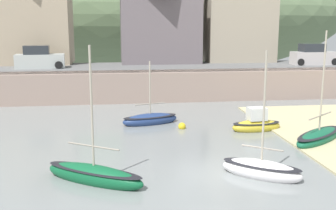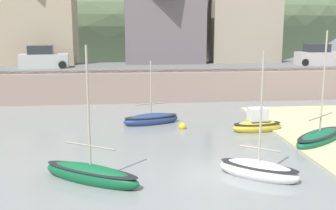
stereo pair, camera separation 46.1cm
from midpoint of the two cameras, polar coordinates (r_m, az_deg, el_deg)
name	(u,v)px [view 2 (the right image)]	position (r m, az deg, el deg)	size (l,w,h in m)	color
quay_seawall	(167,83)	(34.23, 0.25, 3.05)	(48.00, 9.40, 2.40)	gray
hillside_backdrop	(116,17)	(71.39, -6.99, 11.97)	(80.00, 44.00, 20.75)	#637A53
waterfront_building_left	(38,12)	(42.12, -17.23, 12.22)	(7.24, 5.33, 9.67)	tan
waterfront_building_centre	(163,18)	(41.59, -0.32, 11.94)	(7.89, 6.10, 8.53)	slate
waterfront_building_right	(244,2)	(43.20, 10.70, 13.79)	(7.04, 4.83, 11.59)	tan
sailboat_nearest_shore	(91,174)	(16.94, -9.82, -9.39)	(4.31, 3.30, 5.62)	#115B33
motorboat_with_cabin	(151,119)	(26.03, -1.83, -1.98)	(3.80, 2.17, 4.13)	navy
rowboat_small_beached	(319,137)	(23.41, 20.70, -4.20)	(4.25, 3.77, 6.05)	#145C3D
dinghy_open_wooden	(259,170)	(17.57, 13.12, -8.74)	(3.36, 2.89, 5.39)	white
sailboat_tall_mast	(257,125)	(24.88, 12.72, -2.65)	(3.10, 1.48, 1.55)	gold
parked_car_near_slipway	(43,59)	(37.60, -16.48, 6.16)	(4.24, 2.07, 1.95)	#B6BDB9
parked_car_by_wall	(318,56)	(41.25, 20.30, 6.34)	(4.10, 1.82, 1.95)	beige
mooring_buoy	(183,126)	(24.82, 2.55, -2.97)	(0.46, 0.46, 0.46)	yellow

